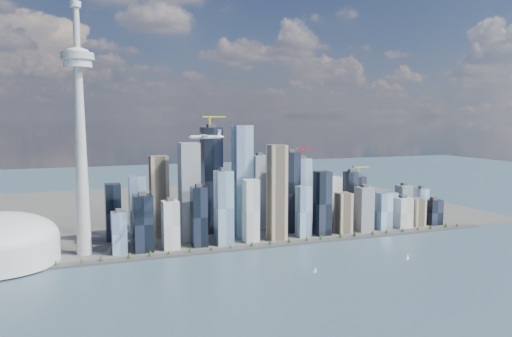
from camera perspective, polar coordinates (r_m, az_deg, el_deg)
name	(u,v)px	position (r m, az deg, el deg)	size (l,w,h in m)	color
ground	(311,291)	(745.58, 6.28, -13.74)	(4000.00, 4000.00, 0.00)	#344D5B
seawall	(251,247)	(964.24, -0.54, -9.00)	(1100.00, 22.00, 4.00)	#383838
land	(195,208)	(1385.55, -6.98, -4.46)	(1400.00, 900.00, 3.00)	#4C4C47
shoreline_trees	(251,244)	(962.51, -0.54, -8.61)	(960.53, 7.20, 8.80)	#3F2D1E
skyscraper_cluster	(264,199)	(1048.31, 0.88, -3.54)	(736.00, 142.00, 251.31)	black
needle_tower	(80,125)	(935.08, -19.48, 4.70)	(56.00, 56.00, 550.50)	#A5A5A0
airplane	(206,137)	(856.95, -5.72, 3.66)	(62.29, 55.09, 15.19)	silver
sailboat_west	(315,270)	(828.70, 6.78, -11.48)	(7.01, 2.28, 9.71)	white
sailboat_east	(408,257)	(934.37, 16.94, -9.67)	(7.49, 3.56, 10.39)	white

